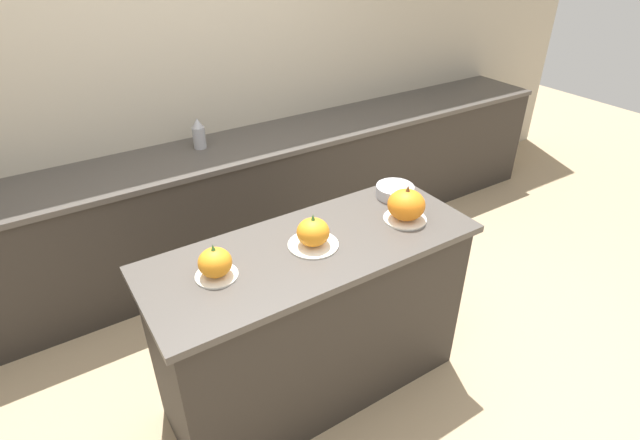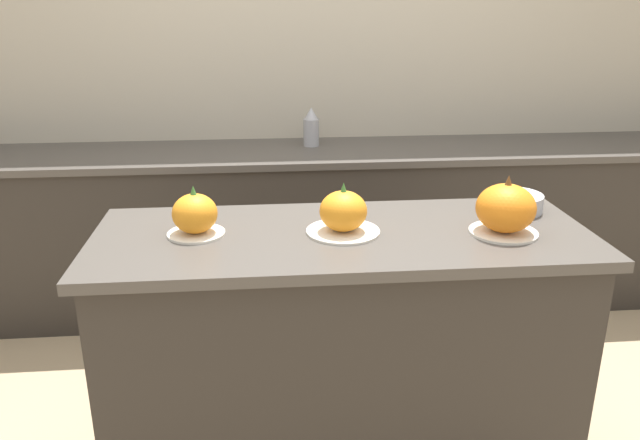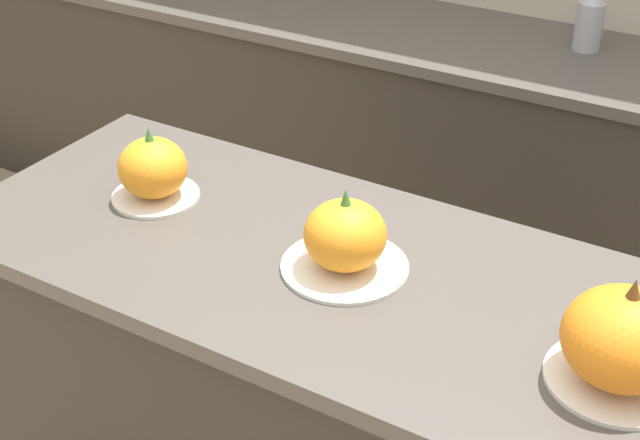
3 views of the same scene
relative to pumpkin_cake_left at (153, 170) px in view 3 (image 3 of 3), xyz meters
name	(u,v)px [view 3 (image 3 of 3)]	position (x,y,z in m)	size (l,w,h in m)	color
back_counter	(550,187)	(0.46, 1.35, -0.56)	(6.00, 0.60, 0.89)	#2D2823
pumpkin_cake_left	(153,170)	(0.00, 0.00, 0.00)	(0.18, 0.18, 0.16)	silver
pumpkin_cake_center	(345,240)	(0.47, -0.03, 0.00)	(0.24, 0.24, 0.17)	silver
pumpkin_cake_right	(623,341)	(0.97, -0.08, 0.01)	(0.22, 0.22, 0.19)	silver
bottle_tall	(590,18)	(0.48, 1.45, -0.02)	(0.09, 0.09, 0.21)	#99999E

